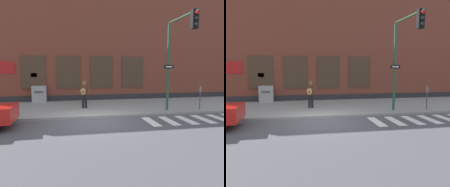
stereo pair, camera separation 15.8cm
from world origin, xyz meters
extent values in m
plane|color=#4C4C51|center=(0.00, 0.00, 0.00)|extent=(160.00, 160.00, 0.00)
cube|color=gray|center=(0.00, 3.82, 0.06)|extent=(28.00, 5.91, 0.13)
cube|color=brown|center=(0.00, 8.77, 4.64)|extent=(28.00, 4.00, 9.28)
cube|color=#28282B|center=(0.00, 6.75, 0.28)|extent=(28.00, 0.04, 0.55)
cube|color=#473323|center=(-3.84, 6.74, 2.34)|extent=(1.78, 0.06, 2.50)
cube|color=black|center=(-3.84, 6.73, 2.34)|extent=(1.66, 0.03, 2.38)
cube|color=#473323|center=(-1.28, 6.74, 2.34)|extent=(1.78, 0.06, 2.50)
cube|color=black|center=(-1.28, 6.73, 2.34)|extent=(1.66, 0.03, 2.38)
cube|color=#473323|center=(1.28, 6.74, 2.34)|extent=(1.78, 0.06, 2.50)
cube|color=black|center=(1.28, 6.73, 2.34)|extent=(1.66, 0.03, 2.38)
cube|color=#473323|center=(3.84, 6.74, 2.34)|extent=(1.78, 0.06, 2.50)
cube|color=black|center=(3.84, 6.73, 2.34)|extent=(1.66, 0.03, 2.38)
cube|color=red|center=(-5.86, 6.73, 2.69)|extent=(1.40, 0.04, 0.90)
cube|color=yellow|center=(-3.84, 6.72, 2.14)|extent=(0.44, 0.02, 0.30)
cube|color=silver|center=(2.70, -0.44, 0.01)|extent=(0.42, 1.90, 0.01)
cube|color=silver|center=(3.65, -0.44, 0.01)|extent=(0.42, 1.90, 0.01)
cube|color=silver|center=(4.61, -0.44, 0.01)|extent=(0.42, 1.90, 0.01)
cube|color=silver|center=(5.57, -0.44, 0.01)|extent=(0.42, 1.90, 0.01)
cube|color=silver|center=(6.52, -0.44, 0.01)|extent=(0.42, 1.90, 0.01)
cube|color=silver|center=(-3.66, 0.23, 0.74)|extent=(0.06, 0.24, 0.12)
cube|color=silver|center=(-3.64, -0.91, 0.74)|extent=(0.06, 0.24, 0.12)
cylinder|color=black|center=(-0.23, 3.28, 0.55)|extent=(0.15, 0.15, 0.84)
cylinder|color=black|center=(-0.41, 3.27, 0.55)|extent=(0.15, 0.15, 0.84)
cube|color=#4C2D19|center=(-0.32, 3.29, 1.27)|extent=(0.40, 0.25, 0.60)
sphere|color=#9E7051|center=(-0.32, 3.29, 1.68)|extent=(0.22, 0.22, 0.22)
cylinder|color=olive|center=(-0.32, 3.29, 1.74)|extent=(0.28, 0.28, 0.02)
cylinder|color=olive|center=(-0.32, 3.29, 1.79)|extent=(0.18, 0.18, 0.09)
cylinder|color=#4C2D19|center=(-0.09, 3.17, 1.23)|extent=(0.13, 0.52, 0.39)
cylinder|color=#4C2D19|center=(-0.57, 3.21, 1.23)|extent=(0.13, 0.52, 0.39)
ellipsoid|color=#B77F4C|center=(-0.42, 3.11, 1.19)|extent=(0.37, 0.15, 0.44)
cylinder|color=black|center=(-0.42, 3.05, 1.19)|extent=(0.09, 0.02, 0.09)
cylinder|color=brown|center=(-0.16, 3.07, 1.37)|extent=(0.47, 0.07, 0.34)
cylinder|color=#234C33|center=(4.52, 1.64, 2.64)|extent=(0.15, 0.15, 5.03)
cylinder|color=#234C33|center=(4.53, 0.20, 5.26)|extent=(0.10, 2.89, 0.09)
cube|color=black|center=(4.53, -0.96, 4.91)|extent=(0.30, 0.24, 0.88)
sphere|color=red|center=(4.53, -1.12, 5.17)|extent=(0.17, 0.17, 0.17)
sphere|color=black|center=(4.53, -1.12, 4.91)|extent=(0.17, 0.17, 0.17)
sphere|color=black|center=(4.53, -1.12, 4.64)|extent=(0.17, 0.17, 0.17)
cube|color=black|center=(4.52, 1.53, 2.73)|extent=(0.60, 0.03, 0.20)
cube|color=white|center=(4.52, 1.51, 2.73)|extent=(0.40, 0.01, 0.07)
cylinder|color=#47474C|center=(6.61, 1.50, 0.65)|extent=(0.06, 0.06, 1.05)
cube|color=slate|center=(6.61, 1.50, 1.33)|extent=(0.13, 0.10, 0.30)
sphere|color=slate|center=(6.61, 1.50, 1.51)|extent=(0.11, 0.11, 0.11)
cube|color=red|center=(6.61, 1.45, 1.28)|extent=(0.09, 0.01, 0.07)
cube|color=#9E9E9E|center=(-3.43, 6.32, 0.74)|extent=(1.00, 0.68, 1.22)
cube|color=#4C4C4C|center=(-3.43, 5.97, 0.92)|extent=(0.60, 0.02, 0.16)
camera|label=1|loc=(-1.23, -10.45, 2.62)|focal=35.00mm
camera|label=2|loc=(-1.08, -10.48, 2.62)|focal=35.00mm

